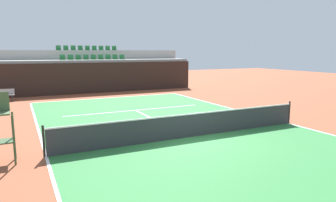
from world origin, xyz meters
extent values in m
plane|color=brown|center=(0.00, 0.00, 0.00)|extent=(80.00, 80.00, 0.00)
cube|color=#2D7238|center=(0.00, 0.00, 0.01)|extent=(11.00, 24.00, 0.01)
cube|color=white|center=(0.00, 11.95, 0.01)|extent=(11.00, 0.10, 0.00)
cube|color=white|center=(-5.45, 0.00, 0.01)|extent=(0.10, 24.00, 0.00)
cube|color=white|center=(5.45, 0.00, 0.01)|extent=(0.10, 24.00, 0.00)
cube|color=white|center=(0.00, 6.40, 0.01)|extent=(8.26, 0.10, 0.00)
cube|color=white|center=(0.00, 3.20, 0.01)|extent=(0.10, 6.40, 0.00)
cube|color=black|center=(0.00, 15.34, 1.27)|extent=(17.32, 0.30, 2.54)
cube|color=#9E9E99|center=(0.00, 16.69, 1.37)|extent=(17.32, 2.40, 2.75)
cube|color=#9E9E99|center=(0.00, 19.09, 1.78)|extent=(17.32, 2.40, 3.56)
cube|color=#1E6633|center=(-2.60, 16.69, 2.77)|extent=(0.44, 0.44, 0.04)
cube|color=#1E6633|center=(-2.60, 16.89, 2.99)|extent=(0.44, 0.04, 0.40)
cube|color=#1E6633|center=(-1.95, 16.69, 2.77)|extent=(0.44, 0.44, 0.04)
cube|color=#1E6633|center=(-1.95, 16.89, 2.99)|extent=(0.44, 0.04, 0.40)
cube|color=#1E6633|center=(-1.30, 16.69, 2.77)|extent=(0.44, 0.44, 0.04)
cube|color=#1E6633|center=(-1.30, 16.89, 2.99)|extent=(0.44, 0.04, 0.40)
cube|color=#1E6633|center=(-0.65, 16.69, 2.77)|extent=(0.44, 0.44, 0.04)
cube|color=#1E6633|center=(-0.65, 16.89, 2.99)|extent=(0.44, 0.04, 0.40)
cube|color=#1E6633|center=(0.00, 16.69, 2.77)|extent=(0.44, 0.44, 0.04)
cube|color=#1E6633|center=(0.00, 16.89, 2.99)|extent=(0.44, 0.04, 0.40)
cube|color=#1E6633|center=(0.65, 16.69, 2.77)|extent=(0.44, 0.44, 0.04)
cube|color=#1E6633|center=(0.65, 16.89, 2.99)|extent=(0.44, 0.04, 0.40)
cube|color=#1E6633|center=(1.30, 16.69, 2.77)|extent=(0.44, 0.44, 0.04)
cube|color=#1E6633|center=(1.30, 16.89, 2.99)|extent=(0.44, 0.04, 0.40)
cube|color=#1E6633|center=(1.95, 16.69, 2.77)|extent=(0.44, 0.44, 0.04)
cube|color=#1E6633|center=(1.95, 16.89, 2.99)|extent=(0.44, 0.04, 0.40)
cube|color=#1E6633|center=(2.60, 16.69, 2.77)|extent=(0.44, 0.44, 0.04)
cube|color=#1E6633|center=(2.60, 16.89, 2.99)|extent=(0.44, 0.04, 0.40)
cube|color=#1E6633|center=(-2.60, 19.09, 3.58)|extent=(0.44, 0.44, 0.04)
cube|color=#1E6633|center=(-2.60, 19.29, 3.80)|extent=(0.44, 0.04, 0.40)
cube|color=#1E6633|center=(-1.95, 19.09, 3.58)|extent=(0.44, 0.44, 0.04)
cube|color=#1E6633|center=(-1.95, 19.29, 3.80)|extent=(0.44, 0.04, 0.40)
cube|color=#1E6633|center=(-1.30, 19.09, 3.58)|extent=(0.44, 0.44, 0.04)
cube|color=#1E6633|center=(-1.30, 19.29, 3.80)|extent=(0.44, 0.04, 0.40)
cube|color=#1E6633|center=(-0.65, 19.09, 3.58)|extent=(0.44, 0.44, 0.04)
cube|color=#1E6633|center=(-0.65, 19.29, 3.80)|extent=(0.44, 0.04, 0.40)
cube|color=#1E6633|center=(0.00, 19.09, 3.58)|extent=(0.44, 0.44, 0.04)
cube|color=#1E6633|center=(0.00, 19.29, 3.80)|extent=(0.44, 0.04, 0.40)
cube|color=#1E6633|center=(0.65, 19.09, 3.58)|extent=(0.44, 0.44, 0.04)
cube|color=#1E6633|center=(0.65, 19.29, 3.80)|extent=(0.44, 0.04, 0.40)
cube|color=#1E6633|center=(1.30, 19.09, 3.58)|extent=(0.44, 0.44, 0.04)
cube|color=#1E6633|center=(1.30, 19.29, 3.80)|extent=(0.44, 0.04, 0.40)
cube|color=#1E6633|center=(1.95, 19.09, 3.58)|extent=(0.44, 0.44, 0.04)
cube|color=#1E6633|center=(1.95, 19.29, 3.80)|extent=(0.44, 0.04, 0.40)
cube|color=#1E6633|center=(2.60, 19.09, 3.58)|extent=(0.44, 0.44, 0.04)
cube|color=#1E6633|center=(2.60, 19.29, 3.80)|extent=(0.44, 0.04, 0.40)
cylinder|color=black|center=(-5.50, 0.00, 0.55)|extent=(0.08, 0.08, 1.07)
cylinder|color=black|center=(5.50, 0.00, 0.55)|extent=(0.08, 0.08, 1.07)
cube|color=#333338|center=(0.00, 0.00, 0.47)|extent=(10.90, 0.02, 0.92)
cube|color=white|center=(0.00, 0.00, 0.96)|extent=(10.90, 0.04, 0.05)
cylinder|color=#334C2D|center=(-6.35, -0.30, 0.78)|extent=(0.06, 0.06, 1.55)
cylinder|color=#334C2D|center=(-6.35, 0.30, 0.78)|extent=(0.06, 0.06, 1.55)
cube|color=#334C2D|center=(-6.70, 0.00, 0.70)|extent=(0.70, 0.60, 0.04)
cube|color=#99999E|center=(-7.13, 13.55, 0.45)|extent=(1.50, 0.40, 0.05)
cube|color=#99999E|center=(-7.13, 13.73, 0.67)|extent=(1.50, 0.04, 0.36)
cube|color=#2D2D33|center=(-6.53, 13.41, 0.21)|extent=(0.06, 0.06, 0.42)
cube|color=#2D2D33|center=(-6.53, 13.69, 0.21)|extent=(0.06, 0.06, 0.42)
camera|label=1|loc=(-6.12, -10.41, 3.42)|focal=32.81mm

